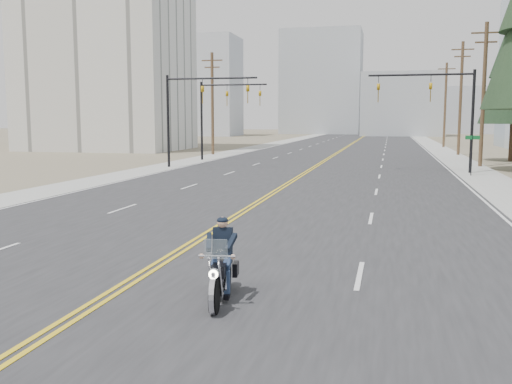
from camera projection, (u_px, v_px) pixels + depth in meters
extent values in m
plane|color=#776D56|center=(77.00, 317.00, 10.65)|extent=(400.00, 400.00, 0.00)
cube|color=#303033|center=(348.00, 146.00, 78.24)|extent=(20.00, 200.00, 0.01)
cube|color=#A5A5A0|center=(266.00, 145.00, 80.85)|extent=(3.00, 200.00, 0.01)
cube|color=#A5A5A0|center=(436.00, 147.00, 75.63)|extent=(3.00, 200.00, 0.01)
cylinder|color=black|center=(168.00, 122.00, 43.60)|extent=(0.20, 0.20, 7.00)
cylinder|color=black|center=(211.00, 78.00, 42.40)|extent=(7.00, 0.14, 0.14)
imported|color=#BF8C0C|center=(203.00, 87.00, 42.64)|extent=(0.21, 0.26, 1.30)
imported|color=#BF8C0C|center=(248.00, 87.00, 41.85)|extent=(0.21, 0.26, 1.30)
cylinder|color=black|center=(472.00, 122.00, 38.61)|extent=(0.20, 0.20, 7.00)
cylinder|color=black|center=(420.00, 75.00, 39.00)|extent=(7.00, 0.14, 0.14)
imported|color=#BF8C0C|center=(431.00, 84.00, 38.92)|extent=(0.21, 0.26, 1.30)
imported|color=#BF8C0C|center=(378.00, 85.00, 39.71)|extent=(0.21, 0.26, 1.30)
cylinder|color=black|center=(202.00, 121.00, 51.33)|extent=(0.20, 0.20, 7.00)
cylinder|color=black|center=(234.00, 85.00, 50.24)|extent=(6.00, 0.14, 0.14)
imported|color=#BF8C0C|center=(227.00, 92.00, 50.46)|extent=(0.21, 0.26, 1.30)
imported|color=#BF8C0C|center=(260.00, 92.00, 49.78)|extent=(0.21, 0.26, 1.30)
cylinder|color=black|center=(472.00, 156.00, 37.00)|extent=(0.06, 0.06, 2.60)
cube|color=#0C5926|center=(473.00, 138.00, 36.85)|extent=(0.90, 0.03, 0.25)
cylinder|color=brown|center=(483.00, 95.00, 43.81)|extent=(0.30, 0.30, 11.00)
cube|color=brown|center=(487.00, 33.00, 43.21)|extent=(2.20, 0.12, 0.12)
cube|color=brown|center=(486.00, 42.00, 43.30)|extent=(1.60, 0.12, 0.12)
cylinder|color=brown|center=(461.00, 99.00, 58.26)|extent=(0.30, 0.30, 11.50)
cube|color=brown|center=(463.00, 49.00, 57.63)|extent=(2.20, 0.12, 0.12)
cube|color=brown|center=(462.00, 56.00, 57.72)|extent=(1.60, 0.12, 0.12)
cylinder|color=brown|center=(445.00, 105.00, 74.71)|extent=(0.30, 0.30, 11.00)
cube|color=brown|center=(447.00, 69.00, 74.11)|extent=(2.20, 0.12, 0.12)
cube|color=brown|center=(446.00, 74.00, 74.20)|extent=(1.60, 0.12, 0.12)
cylinder|color=brown|center=(212.00, 104.00, 59.17)|extent=(0.30, 0.30, 10.50)
cube|color=brown|center=(212.00, 60.00, 58.61)|extent=(2.20, 0.12, 0.12)
cube|color=brown|center=(212.00, 67.00, 58.70)|extent=(1.60, 0.12, 0.12)
cube|color=silver|center=(106.00, 24.00, 68.22)|extent=(18.00, 14.00, 30.00)
cube|color=#B7BCC6|center=(207.00, 87.00, 128.25)|extent=(14.00, 12.00, 22.00)
cube|color=#ADB2B7|center=(402.00, 105.00, 128.65)|extent=(18.00, 14.00, 14.00)
cube|color=#ADB2B7|center=(322.00, 83.00, 146.92)|extent=(20.00, 15.00, 26.00)
cube|color=#B7BCC6|center=(467.00, 110.00, 149.06)|extent=(14.00, 14.00, 12.00)
cube|color=#ADB2B7|center=(170.00, 102.00, 146.52)|extent=(12.00, 12.00, 16.00)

